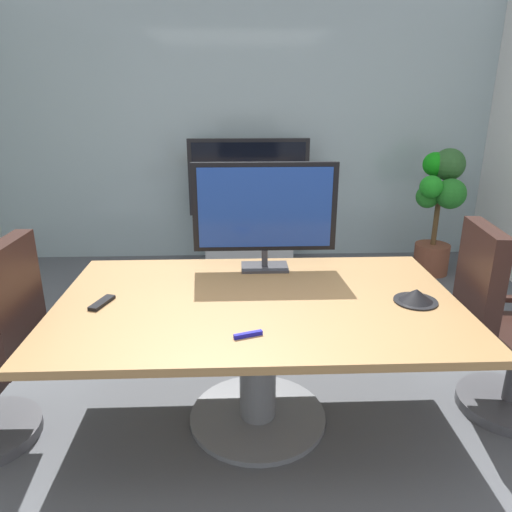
# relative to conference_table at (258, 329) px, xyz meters

# --- Properties ---
(ground_plane) EXTENTS (6.92, 6.92, 0.00)m
(ground_plane) POSITION_rel_conference_table_xyz_m (-0.06, -0.08, -0.56)
(ground_plane) COLOR #515459
(wall_back_glass_partition) EXTENTS (5.31, 0.10, 2.77)m
(wall_back_glass_partition) POSITION_rel_conference_table_xyz_m (-0.06, 2.88, 0.82)
(wall_back_glass_partition) COLOR #9EB2B7
(wall_back_glass_partition) RESTS_ON ground
(conference_table) EXTENTS (2.05, 1.26, 0.73)m
(conference_table) POSITION_rel_conference_table_xyz_m (0.00, 0.00, 0.00)
(conference_table) COLOR olive
(conference_table) RESTS_ON ground
(office_chair_right) EXTENTS (0.62, 0.60, 1.09)m
(office_chair_right) POSITION_rel_conference_table_xyz_m (1.36, 0.05, -0.11)
(office_chair_right) COLOR #4C4C51
(office_chair_right) RESTS_ON ground
(tv_monitor) EXTENTS (0.84, 0.18, 0.64)m
(tv_monitor) POSITION_rel_conference_table_xyz_m (0.06, 0.46, 0.53)
(tv_monitor) COLOR #333338
(tv_monitor) RESTS_ON conference_table
(wall_display_unit) EXTENTS (1.20, 0.36, 1.31)m
(wall_display_unit) POSITION_rel_conference_table_xyz_m (0.02, 2.53, -0.12)
(wall_display_unit) COLOR #B7BABC
(wall_display_unit) RESTS_ON ground
(potted_plant) EXTENTS (0.50, 0.52, 1.23)m
(potted_plant) POSITION_rel_conference_table_xyz_m (1.86, 2.20, 0.17)
(potted_plant) COLOR brown
(potted_plant) RESTS_ON ground
(conference_phone) EXTENTS (0.22, 0.22, 0.07)m
(conference_phone) POSITION_rel_conference_table_xyz_m (0.80, -0.06, 0.20)
(conference_phone) COLOR black
(conference_phone) RESTS_ON conference_table
(remote_control) EXTENTS (0.10, 0.18, 0.02)m
(remote_control) POSITION_rel_conference_table_xyz_m (-0.79, -0.03, 0.18)
(remote_control) COLOR black
(remote_control) RESTS_ON conference_table
(whiteboard_marker) EXTENTS (0.13, 0.06, 0.02)m
(whiteboard_marker) POSITION_rel_conference_table_xyz_m (-0.06, -0.39, 0.18)
(whiteboard_marker) COLOR #1919A5
(whiteboard_marker) RESTS_ON conference_table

